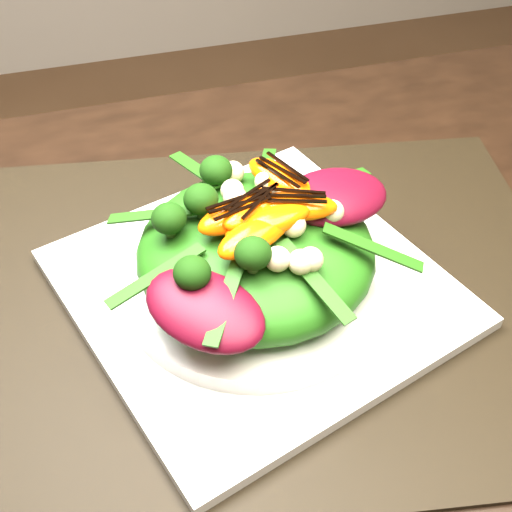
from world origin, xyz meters
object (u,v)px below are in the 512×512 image
object	(u,v)px
lettuce_mound	(256,251)
orange_segment	(257,202)
salad_bowl	(256,276)
plate_base	(256,288)
placemat	(256,294)

from	to	relation	value
lettuce_mound	orange_segment	distance (m)	0.04
salad_bowl	orange_segment	world-z (taller)	orange_segment
plate_base	orange_segment	size ratio (longest dim) A/B	4.19
salad_bowl	orange_segment	distance (m)	0.07
lettuce_mound	plate_base	bearing A→B (deg)	0.00
placemat	salad_bowl	size ratio (longest dim) A/B	2.39
salad_bowl	lettuce_mound	xyz separation A→B (m)	(0.00, 0.00, 0.03)
placemat	salad_bowl	xyz separation A→B (m)	(0.00, 0.00, 0.02)
plate_base	salad_bowl	bearing A→B (deg)	0.00
salad_bowl	lettuce_mound	bearing A→B (deg)	0.00
salad_bowl	placemat	bearing A→B (deg)	-153.43
plate_base	lettuce_mound	size ratio (longest dim) A/B	1.49
salad_bowl	lettuce_mound	size ratio (longest dim) A/B	1.17
lettuce_mound	orange_segment	world-z (taller)	orange_segment
salad_bowl	plate_base	bearing A→B (deg)	0.00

